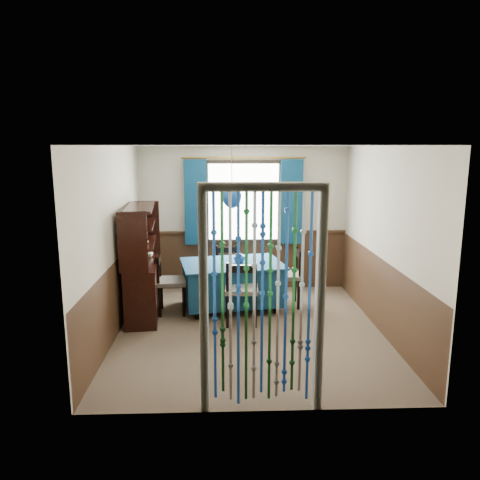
{
  "coord_description": "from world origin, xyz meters",
  "views": [
    {
      "loc": [
        -0.36,
        -6.06,
        2.49
      ],
      "look_at": [
        -0.11,
        0.61,
        1.15
      ],
      "focal_mm": 35.0,
      "sensor_mm": 36.0,
      "label": 1
    }
  ],
  "objects_px": {
    "bowl_shelf": "(142,243)",
    "chair_left": "(170,282)",
    "chair_near": "(242,290)",
    "chair_right": "(288,276)",
    "pendant_lamp": "(232,196)",
    "dining_table": "(232,282)",
    "sideboard": "(142,278)",
    "vase_sideboard": "(148,252)",
    "vase_table": "(239,257)",
    "chair_far": "(228,269)"
  },
  "relations": [
    {
      "from": "dining_table",
      "to": "pendant_lamp",
      "type": "distance_m",
      "value": 1.33
    },
    {
      "from": "chair_left",
      "to": "vase_sideboard",
      "type": "relative_size",
      "value": 5.47
    },
    {
      "from": "chair_near",
      "to": "sideboard",
      "type": "height_order",
      "value": "sideboard"
    },
    {
      "from": "vase_sideboard",
      "to": "sideboard",
      "type": "bearing_deg",
      "value": -100.84
    },
    {
      "from": "sideboard",
      "to": "vase_sideboard",
      "type": "bearing_deg",
      "value": 73.68
    },
    {
      "from": "bowl_shelf",
      "to": "chair_left",
      "type": "bearing_deg",
      "value": 42.09
    },
    {
      "from": "chair_near",
      "to": "chair_left",
      "type": "xyz_separation_m",
      "value": [
        -1.06,
        0.51,
        -0.01
      ]
    },
    {
      "from": "bowl_shelf",
      "to": "vase_sideboard",
      "type": "xyz_separation_m",
      "value": [
        0.0,
        0.49,
        -0.25
      ]
    },
    {
      "from": "bowl_shelf",
      "to": "chair_near",
      "type": "bearing_deg",
      "value": -8.22
    },
    {
      "from": "pendant_lamp",
      "to": "vase_table",
      "type": "bearing_deg",
      "value": 9.23
    },
    {
      "from": "vase_table",
      "to": "vase_sideboard",
      "type": "relative_size",
      "value": 1.02
    },
    {
      "from": "chair_far",
      "to": "chair_right",
      "type": "xyz_separation_m",
      "value": [
        0.95,
        -0.6,
        0.05
      ]
    },
    {
      "from": "sideboard",
      "to": "chair_right",
      "type": "bearing_deg",
      "value": 4.32
    },
    {
      "from": "chair_far",
      "to": "vase_sideboard",
      "type": "xyz_separation_m",
      "value": [
        -1.22,
        -0.67,
        0.47
      ]
    },
    {
      "from": "chair_far",
      "to": "vase_sideboard",
      "type": "distance_m",
      "value": 1.47
    },
    {
      "from": "chair_right",
      "to": "vase_table",
      "type": "height_order",
      "value": "chair_right"
    },
    {
      "from": "chair_right",
      "to": "vase_sideboard",
      "type": "xyz_separation_m",
      "value": [
        -2.17,
        -0.07,
        0.42
      ]
    },
    {
      "from": "chair_near",
      "to": "chair_right",
      "type": "bearing_deg",
      "value": 47.52
    },
    {
      "from": "chair_near",
      "to": "chair_right",
      "type": "distance_m",
      "value": 1.08
    },
    {
      "from": "pendant_lamp",
      "to": "chair_left",
      "type": "bearing_deg",
      "value": -169.95
    },
    {
      "from": "chair_near",
      "to": "vase_sideboard",
      "type": "height_order",
      "value": "vase_sideboard"
    },
    {
      "from": "chair_far",
      "to": "vase_table",
      "type": "xyz_separation_m",
      "value": [
        0.17,
        -0.68,
        0.37
      ]
    },
    {
      "from": "chair_near",
      "to": "pendant_lamp",
      "type": "height_order",
      "value": "pendant_lamp"
    },
    {
      "from": "chair_far",
      "to": "vase_sideboard",
      "type": "relative_size",
      "value": 4.96
    },
    {
      "from": "sideboard",
      "to": "pendant_lamp",
      "type": "distance_m",
      "value": 1.81
    },
    {
      "from": "bowl_shelf",
      "to": "pendant_lamp",
      "type": "bearing_deg",
      "value": 20.22
    },
    {
      "from": "vase_sideboard",
      "to": "pendant_lamp",
      "type": "bearing_deg",
      "value": -0.92
    },
    {
      "from": "chair_far",
      "to": "pendant_lamp",
      "type": "relative_size",
      "value": 0.89
    },
    {
      "from": "bowl_shelf",
      "to": "vase_table",
      "type": "bearing_deg",
      "value": 19.39
    },
    {
      "from": "dining_table",
      "to": "bowl_shelf",
      "type": "xyz_separation_m",
      "value": [
        -1.28,
        -0.47,
        0.73
      ]
    },
    {
      "from": "chair_near",
      "to": "vase_sideboard",
      "type": "distance_m",
      "value": 1.62
    },
    {
      "from": "vase_table",
      "to": "vase_sideboard",
      "type": "height_order",
      "value": "vase_sideboard"
    },
    {
      "from": "vase_table",
      "to": "dining_table",
      "type": "bearing_deg",
      "value": -170.77
    },
    {
      "from": "dining_table",
      "to": "chair_right",
      "type": "xyz_separation_m",
      "value": [
        0.88,
        0.09,
        0.06
      ]
    },
    {
      "from": "vase_table",
      "to": "bowl_shelf",
      "type": "bearing_deg",
      "value": -160.61
    },
    {
      "from": "pendant_lamp",
      "to": "vase_table",
      "type": "relative_size",
      "value": 5.43
    },
    {
      "from": "dining_table",
      "to": "chair_near",
      "type": "height_order",
      "value": "chair_near"
    },
    {
      "from": "chair_far",
      "to": "chair_left",
      "type": "bearing_deg",
      "value": 36.8
    },
    {
      "from": "dining_table",
      "to": "chair_near",
      "type": "bearing_deg",
      "value": -89.93
    },
    {
      "from": "chair_near",
      "to": "bowl_shelf",
      "type": "bearing_deg",
      "value": 174.29
    },
    {
      "from": "chair_left",
      "to": "sideboard",
      "type": "bearing_deg",
      "value": -76.0
    },
    {
      "from": "chair_right",
      "to": "sideboard",
      "type": "bearing_deg",
      "value": 100.79
    },
    {
      "from": "chair_far",
      "to": "pendant_lamp",
      "type": "xyz_separation_m",
      "value": [
        0.06,
        -0.69,
        1.32
      ]
    },
    {
      "from": "chair_far",
      "to": "pendant_lamp",
      "type": "height_order",
      "value": "pendant_lamp"
    },
    {
      "from": "vase_table",
      "to": "vase_sideboard",
      "type": "bearing_deg",
      "value": 179.9
    },
    {
      "from": "chair_right",
      "to": "dining_table",
      "type": "bearing_deg",
      "value": 96.94
    },
    {
      "from": "pendant_lamp",
      "to": "bowl_shelf",
      "type": "distance_m",
      "value": 1.49
    },
    {
      "from": "dining_table",
      "to": "chair_right",
      "type": "distance_m",
      "value": 0.89
    },
    {
      "from": "chair_near",
      "to": "chair_right",
      "type": "height_order",
      "value": "chair_near"
    },
    {
      "from": "sideboard",
      "to": "vase_sideboard",
      "type": "relative_size",
      "value": 9.93
    }
  ]
}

